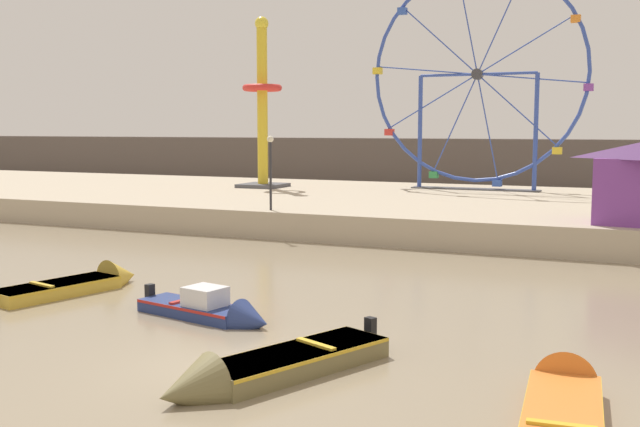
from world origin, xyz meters
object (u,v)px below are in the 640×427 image
Objects in this scene: motorboat_navy_blue at (214,311)px; motorboat_orange_hull at (564,400)px; promenade_lamp_near at (270,161)px; ferris_wheel_blue_frame at (477,78)px; drop_tower_yellow_tower at (262,111)px; motorboat_mustard_yellow at (84,283)px; motorboat_olive_wood at (258,370)px.

motorboat_orange_hull is (9.64, -3.18, -0.05)m from motorboat_navy_blue.
promenade_lamp_near reaches higher than motorboat_orange_hull.
ferris_wheel_blue_frame is (-9.21, 34.29, 8.29)m from motorboat_orange_hull.
motorboat_navy_blue is 30.97m from drop_tower_yellow_tower.
motorboat_olive_wood reaches higher than motorboat_mustard_yellow.
motorboat_orange_hull is 24.13m from promenade_lamp_near.
motorboat_olive_wood is (9.59, -5.68, 0.03)m from motorboat_mustard_yellow.
drop_tower_yellow_tower reaches higher than motorboat_mustard_yellow.
ferris_wheel_blue_frame is 1.27× the size of drop_tower_yellow_tower.
motorboat_mustard_yellow is 13.70m from promenade_lamp_near.
motorboat_orange_hull is at bearing -53.33° from drop_tower_yellow_tower.
motorboat_orange_hull is at bearing -92.77° from motorboat_mustard_yellow.
motorboat_olive_wood is at bearing -84.87° from ferris_wheel_blue_frame.
motorboat_olive_wood is 36.26m from ferris_wheel_blue_frame.
motorboat_orange_hull is 1.72× the size of promenade_lamp_near.
motorboat_navy_blue is 0.33× the size of ferris_wheel_blue_frame.
motorboat_navy_blue is at bearing -115.28° from motorboat_olive_wood.
promenade_lamp_near reaches higher than motorboat_olive_wood.
motorboat_olive_wood is at bearing -106.33° from motorboat_mustard_yellow.
motorboat_orange_hull is at bearing -49.12° from promenade_lamp_near.
motorboat_navy_blue is at bearing -90.85° from motorboat_mustard_yellow.
motorboat_orange_hull is 0.44× the size of ferris_wheel_blue_frame.
promenade_lamp_near is (7.11, -12.49, -2.74)m from drop_tower_yellow_tower.
drop_tower_yellow_tower is at bearing 127.76° from motorboat_navy_blue.
motorboat_mustard_yellow is 11.15m from motorboat_olive_wood.
motorboat_navy_blue is 0.75× the size of motorboat_orange_hull.
motorboat_orange_hull is 1.08× the size of motorboat_olive_wood.
ferris_wheel_blue_frame is (-3.16, 35.17, 8.25)m from motorboat_olive_wood.
ferris_wheel_blue_frame is at bearing 15.48° from drop_tower_yellow_tower.
motorboat_olive_wood is at bearing -63.17° from promenade_lamp_near.
motorboat_olive_wood is (3.58, -4.05, -0.01)m from motorboat_navy_blue.
promenade_lamp_near is at bearing 36.21° from motorboat_orange_hull.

